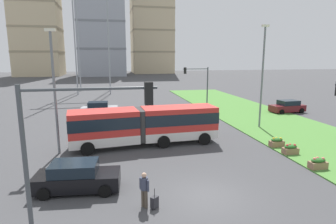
% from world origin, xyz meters
% --- Properties ---
extents(ground_plane, '(260.00, 260.00, 0.00)m').
position_xyz_m(ground_plane, '(0.00, 0.00, 0.00)').
color(ground_plane, '#424244').
extents(grass_median, '(10.00, 70.00, 0.08)m').
position_xyz_m(grass_median, '(12.47, 10.00, 0.04)').
color(grass_median, '#4C8438').
rests_on(grass_median, ground_plane).
extents(articulated_bus, '(12.00, 3.56, 3.00)m').
position_xyz_m(articulated_bus, '(-1.99, 9.31, 1.65)').
color(articulated_bus, red).
rests_on(articulated_bus, ground).
extents(car_black_sedan, '(4.55, 2.36, 1.58)m').
position_xyz_m(car_black_sedan, '(-6.54, 2.07, 0.75)').
color(car_black_sedan, black).
rests_on(car_black_sedan, ground).
extents(car_maroon_sedan, '(4.54, 2.34, 1.58)m').
position_xyz_m(car_maroon_sedan, '(17.51, 19.19, 0.75)').
color(car_maroon_sedan, maroon).
rests_on(car_maroon_sedan, ground).
extents(car_silver_hatch, '(4.47, 2.16, 1.58)m').
position_xyz_m(car_silver_hatch, '(-6.04, 22.66, 0.75)').
color(car_silver_hatch, '#B7BABF').
rests_on(car_silver_hatch, ground).
extents(pedestrian_crossing, '(0.41, 0.46, 1.74)m').
position_xyz_m(pedestrian_crossing, '(-3.24, -0.36, 1.00)').
color(pedestrian_crossing, '#4C4238').
rests_on(pedestrian_crossing, ground).
extents(rolling_suitcase, '(0.43, 0.42, 0.97)m').
position_xyz_m(rolling_suitcase, '(-2.79, -0.56, 0.31)').
color(rolling_suitcase, '#232328').
rests_on(rolling_suitcase, ground).
extents(flower_planter_0, '(1.10, 0.56, 0.74)m').
position_xyz_m(flower_planter_0, '(8.07, 2.00, 0.43)').
color(flower_planter_0, '#937051').
rests_on(flower_planter_0, grass_median).
extents(flower_planter_1, '(1.10, 0.56, 0.74)m').
position_xyz_m(flower_planter_1, '(8.07, 4.83, 0.43)').
color(flower_planter_1, '#937051').
rests_on(flower_planter_1, grass_median).
extents(flower_planter_2, '(1.10, 0.56, 0.74)m').
position_xyz_m(flower_planter_2, '(8.07, 6.58, 0.43)').
color(flower_planter_2, '#937051').
rests_on(flower_planter_2, grass_median).
extents(traffic_light_near_left, '(4.56, 0.28, 6.18)m').
position_xyz_m(traffic_light_near_left, '(-6.01, -3.00, 4.28)').
color(traffic_light_near_left, '#474C51').
rests_on(traffic_light_near_left, ground).
extents(traffic_light_far_right, '(3.37, 0.28, 5.72)m').
position_xyz_m(traffic_light_far_right, '(6.57, 22.00, 3.93)').
color(traffic_light_far_right, '#474C51').
rests_on(traffic_light_far_right, ground).
extents(streetlight_left, '(0.70, 0.28, 8.93)m').
position_xyz_m(streetlight_left, '(-8.50, 8.55, 4.91)').
color(streetlight_left, slate).
rests_on(streetlight_left, ground).
extents(streetlight_median, '(0.70, 0.28, 10.00)m').
position_xyz_m(streetlight_median, '(9.97, 12.68, 5.45)').
color(streetlight_median, slate).
rests_on(streetlight_median, ground).
extents(apartment_tower_west, '(16.08, 16.53, 50.72)m').
position_xyz_m(apartment_tower_west, '(-30.00, 103.25, 25.39)').
color(apartment_tower_west, beige).
rests_on(apartment_tower_west, ground).
extents(apartment_tower_westcentre, '(17.03, 18.18, 37.78)m').
position_xyz_m(apartment_tower_westcentre, '(-6.95, 100.05, 18.91)').
color(apartment_tower_westcentre, '#9EA3AD').
rests_on(apartment_tower_westcentre, ground).
extents(apartment_tower_centre, '(17.01, 18.70, 52.06)m').
position_xyz_m(apartment_tower_centre, '(13.89, 113.50, 26.05)').
color(apartment_tower_centre, beige).
rests_on(apartment_tower_centre, ground).
extents(transmission_pylon, '(9.00, 6.24, 29.49)m').
position_xyz_m(transmission_pylon, '(-7.57, 45.51, 16.16)').
color(transmission_pylon, gray).
rests_on(transmission_pylon, ground).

